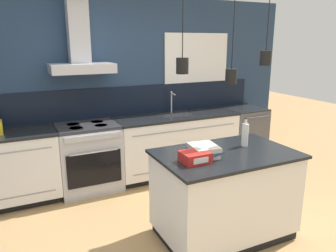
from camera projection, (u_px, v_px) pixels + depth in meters
name	position (u px, v px, depth m)	size (l,w,h in m)	color
ground_plane	(187.00, 242.00, 3.32)	(16.00, 16.00, 0.00)	tan
wall_back	(120.00, 86.00, 4.71)	(5.60, 2.16, 2.60)	navy
counter_run_sink	(176.00, 144.00, 4.99)	(1.88, 0.64, 1.24)	black
oven_range	(89.00, 157.00, 4.43)	(0.80, 0.66, 0.91)	#B5B5BA
dishwasher	(242.00, 134.00, 5.51)	(0.62, 0.65, 0.91)	#4C4C51
kitchen_island	(224.00, 194.00, 3.35)	(1.37, 0.88, 0.91)	black
bottle_on_island	(245.00, 134.00, 3.41)	(0.07, 0.07, 0.30)	silver
book_stack	(204.00, 150.00, 3.12)	(0.29, 0.35, 0.11)	silver
red_supply_box	(195.00, 157.00, 2.97)	(0.25, 0.21, 0.10)	red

